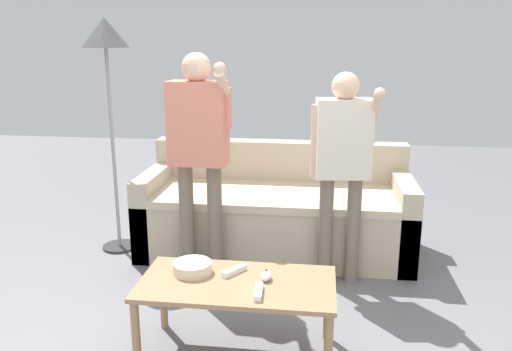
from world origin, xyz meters
TOP-DOWN VIEW (x-y plane):
  - ground_plane at (0.00, 0.00)m, footprint 12.00×12.00m
  - couch at (-0.18, 1.44)m, footprint 2.12×0.89m
  - coffee_table at (-0.25, -0.08)m, footprint 1.03×0.52m
  - snack_bowl at (-0.51, 0.00)m, footprint 0.21×0.21m
  - game_remote_nunchuk at (-0.10, -0.04)m, footprint 0.06×0.09m
  - floor_lamp at (-1.46, 1.28)m, footprint 0.36×0.36m
  - player_left at (-0.67, 0.88)m, footprint 0.47×0.33m
  - player_right at (0.31, 0.90)m, footprint 0.45×0.32m
  - game_remote_wand_near at (-0.12, -0.20)m, footprint 0.05×0.16m
  - game_remote_wand_far at (-0.28, 0.02)m, footprint 0.12×0.16m

SIDE VIEW (x-z plane):
  - ground_plane at x=0.00m, z-range 0.00..0.00m
  - couch at x=-0.18m, z-range -0.11..0.72m
  - coffee_table at x=-0.25m, z-range 0.16..0.60m
  - game_remote_wand_far at x=-0.28m, z-range 0.44..0.47m
  - game_remote_wand_near at x=-0.12m, z-range 0.44..0.47m
  - game_remote_nunchuk at x=-0.10m, z-range 0.43..0.49m
  - snack_bowl at x=-0.51m, z-range 0.44..0.50m
  - player_right at x=0.31m, z-range 0.19..1.65m
  - player_left at x=-0.67m, z-range 0.21..1.79m
  - floor_lamp at x=-1.46m, z-range 0.68..2.51m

